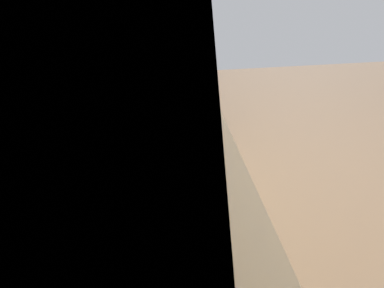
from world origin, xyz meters
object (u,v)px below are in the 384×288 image
at_px(bowl, 173,104).
at_px(microwave, 153,48).
at_px(kettle, 182,150).
at_px(oven_range, 157,84).

bearing_deg(bowl, microwave, 7.74).
bearing_deg(kettle, oven_range, 2.29).
height_order(oven_range, kettle, oven_range).
bearing_deg(bowl, kettle, -180.00).
bearing_deg(oven_range, microwave, 179.10).
distance_m(microwave, kettle, 1.13).
bearing_deg(oven_range, kettle, -177.71).
distance_m(bowl, kettle, 0.48).
height_order(oven_range, bowl, oven_range).
xyz_separation_m(oven_range, microwave, (-0.76, 0.01, 0.60)).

